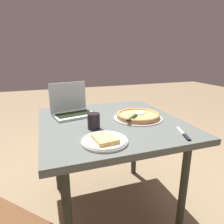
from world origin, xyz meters
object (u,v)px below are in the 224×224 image
(dining_table, at_px, (111,131))
(pizza_tray, at_px, (138,116))
(laptop, at_px, (72,108))
(pizza_plate, at_px, (105,140))
(drink_cup, at_px, (94,121))
(table_knife, at_px, (184,135))

(dining_table, xyz_separation_m, pizza_tray, (0.01, 0.21, 0.10))
(laptop, distance_m, pizza_tray, 0.52)
(pizza_plate, bearing_deg, laptop, -170.68)
(pizza_plate, relative_size, pizza_tray, 0.69)
(dining_table, distance_m, drink_cup, 0.23)
(pizza_plate, relative_size, table_knife, 1.23)
(laptop, height_order, pizza_plate, laptop)
(pizza_tray, height_order, drink_cup, drink_cup)
(dining_table, height_order, drink_cup, drink_cup)
(pizza_plate, bearing_deg, dining_table, 156.06)
(laptop, relative_size, drink_cup, 3.33)
(drink_cup, bearing_deg, pizza_plate, 0.74)
(pizza_plate, distance_m, table_knife, 0.48)
(pizza_tray, xyz_separation_m, table_knife, (0.39, 0.12, -0.02))
(pizza_tray, distance_m, drink_cup, 0.38)
(dining_table, height_order, table_knife, table_knife)
(pizza_tray, relative_size, table_knife, 1.78)
(table_knife, height_order, drink_cup, drink_cup)
(laptop, relative_size, table_knife, 1.63)
(dining_table, bearing_deg, laptop, -133.44)
(laptop, bearing_deg, dining_table, 46.56)
(pizza_plate, distance_m, drink_cup, 0.23)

